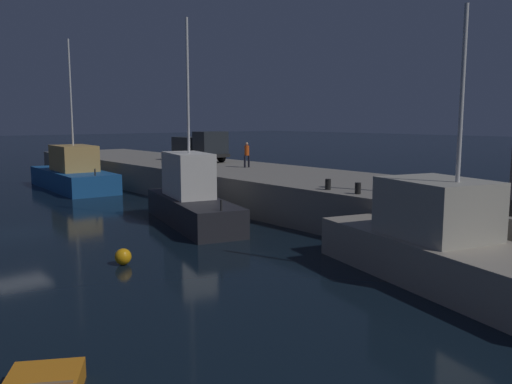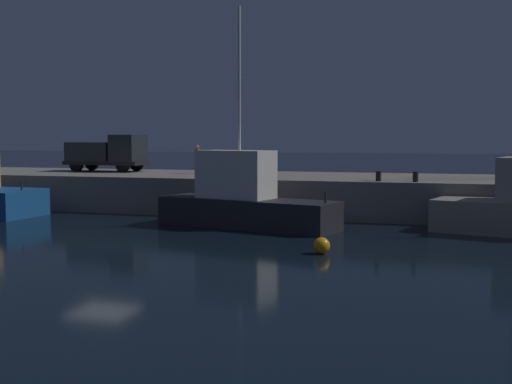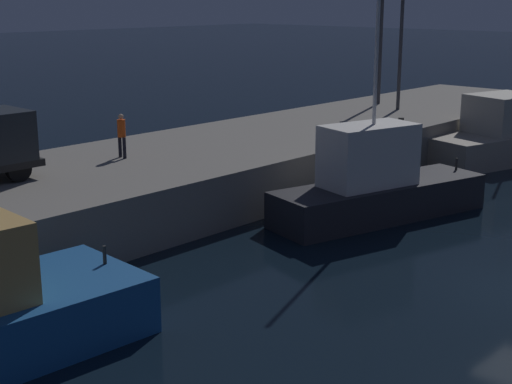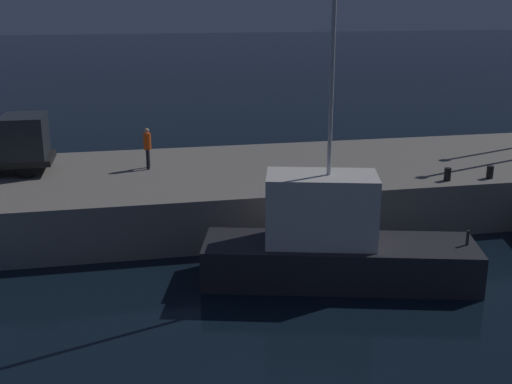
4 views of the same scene
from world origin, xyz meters
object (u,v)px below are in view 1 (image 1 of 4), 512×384
at_px(fishing_boat_blue, 446,248).
at_px(bollard_west, 512,208).
at_px(dockworker, 247,153).
at_px(mooring_buoy_near, 123,257).
at_px(utility_truck, 200,146).
at_px(bollard_east, 328,184).
at_px(fishing_trawler_red, 73,174).
at_px(bollard_central, 358,188).
at_px(fishing_boat_white, 191,199).

height_order(fishing_boat_blue, bollard_west, fishing_boat_blue).
xyz_separation_m(dockworker, bollard_west, (20.65, -4.58, -0.72)).
bearing_deg(fishing_boat_blue, mooring_buoy_near, -140.51).
xyz_separation_m(utility_truck, bollard_east, (18.25, -4.82, -0.98)).
distance_m(fishing_trawler_red, mooring_buoy_near, 23.71).
bearing_deg(mooring_buoy_near, fishing_boat_blue, 39.49).
xyz_separation_m(mooring_buoy_near, dockworker, (-10.76, 14.67, 2.79)).
xyz_separation_m(fishing_trawler_red, utility_truck, (5.46, 8.37, 2.12)).
bearing_deg(bollard_central, mooring_buoy_near, -105.58).
height_order(fishing_boat_white, bollard_central, fishing_boat_white).
height_order(fishing_trawler_red, bollard_west, fishing_trawler_red).
bearing_deg(fishing_boat_white, utility_truck, 144.27).
bearing_deg(bollard_west, bollard_central, 178.73).
height_order(fishing_boat_white, bollard_east, fishing_boat_white).
height_order(fishing_boat_white, utility_truck, fishing_boat_white).
bearing_deg(utility_truck, mooring_buoy_near, -41.18).
xyz_separation_m(utility_truck, bollard_west, (27.15, -5.00, -0.95)).
xyz_separation_m(fishing_boat_blue, mooring_buoy_near, (-8.99, -7.41, -0.89)).
height_order(utility_truck, dockworker, utility_truck).
bearing_deg(fishing_boat_white, bollard_central, 26.20).
bearing_deg(fishing_trawler_red, utility_truck, 56.87).
height_order(bollard_west, bollard_central, bollard_west).
height_order(bollard_central, bollard_east, bollard_east).
distance_m(fishing_boat_blue, bollard_west, 3.06).
bearing_deg(fishing_boat_blue, bollard_east, 160.30).
relative_size(fishing_boat_white, bollard_east, 20.31).
relative_size(dockworker, bollard_west, 3.05).
distance_m(mooring_buoy_near, bollard_central, 10.83).
distance_m(fishing_boat_blue, mooring_buoy_near, 11.69).
bearing_deg(utility_truck, dockworker, -3.70).
distance_m(fishing_trawler_red, bollard_central, 25.84).
height_order(fishing_boat_blue, utility_truck, fishing_boat_blue).
relative_size(fishing_boat_blue, fishing_boat_white, 1.04).
bearing_deg(fishing_trawler_red, fishing_boat_white, -1.25).
distance_m(utility_truck, bollard_west, 27.62).
distance_m(fishing_trawler_red, utility_truck, 10.22).
xyz_separation_m(mooring_buoy_near, bollard_west, (9.89, 10.09, 2.07)).
xyz_separation_m(fishing_trawler_red, fishing_boat_white, (17.64, -0.38, 0.12)).
xyz_separation_m(bollard_central, bollard_east, (-1.86, 0.03, 0.00)).
distance_m(fishing_boat_white, bollard_east, 7.31).
bearing_deg(fishing_boat_blue, bollard_west, 71.48).
relative_size(mooring_buoy_near, bollard_west, 1.08).
bearing_deg(fishing_boat_white, mooring_buoy_near, -51.27).
relative_size(fishing_trawler_red, dockworker, 6.49).
bearing_deg(fishing_trawler_red, bollard_central, 7.84).
bearing_deg(bollard_east, bollard_west, -1.20).
xyz_separation_m(fishing_boat_white, mooring_buoy_near, (5.08, -6.34, -1.02)).
bearing_deg(utility_truck, bollard_west, -10.45).
height_order(fishing_trawler_red, fishing_boat_white, fishing_trawler_red).
height_order(fishing_boat_white, bollard_west, fishing_boat_white).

